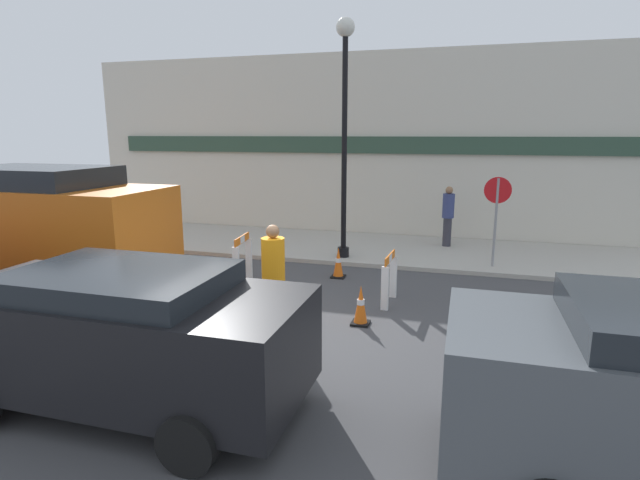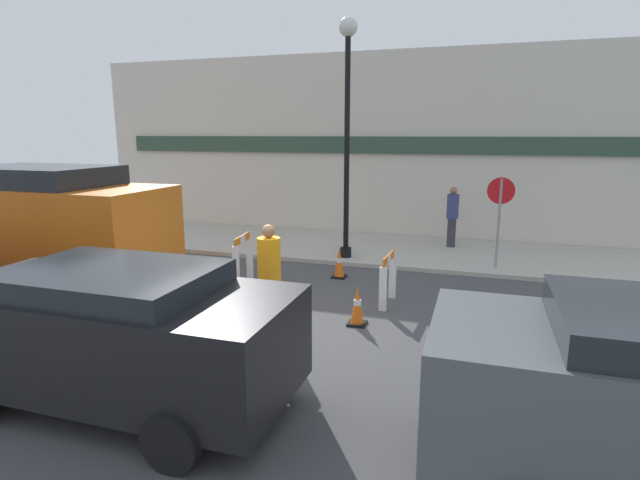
% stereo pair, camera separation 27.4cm
% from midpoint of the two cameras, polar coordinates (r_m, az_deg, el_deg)
% --- Properties ---
extents(ground_plane, '(60.00, 60.00, 0.00)m').
position_cam_midpoint_polar(ground_plane, '(8.18, -8.89, -10.63)').
color(ground_plane, '#424244').
extents(sidewalk_slab, '(18.00, 3.69, 0.10)m').
position_cam_midpoint_polar(sidewalk_slab, '(13.90, 2.19, -0.75)').
color(sidewalk_slab, '#ADA89E').
rests_on(sidewalk_slab, ground_plane).
extents(storefront_facade, '(18.00, 0.22, 5.50)m').
position_cam_midpoint_polar(storefront_facade, '(15.43, 4.04, 10.63)').
color(storefront_facade, beige).
rests_on(storefront_facade, ground_plane).
extents(streetlamp_post, '(0.44, 0.44, 5.64)m').
position_cam_midpoint_polar(streetlamp_post, '(12.19, 2.17, 14.73)').
color(streetlamp_post, black).
rests_on(streetlamp_post, sidewalk_slab).
extents(stop_sign, '(0.60, 0.06, 2.08)m').
position_cam_midpoint_polar(stop_sign, '(12.02, 18.92, 3.60)').
color(stop_sign, gray).
rests_on(stop_sign, sidewalk_slab).
extents(barricade_0, '(0.18, 0.83, 0.96)m').
position_cam_midpoint_polar(barricade_0, '(9.39, 7.10, -4.21)').
color(barricade_0, white).
rests_on(barricade_0, ground_plane).
extents(barricade_1, '(0.23, 0.88, 1.09)m').
position_cam_midpoint_polar(barricade_1, '(10.45, -9.59, -2.20)').
color(barricade_1, white).
rests_on(barricade_1, ground_plane).
extents(traffic_cone_0, '(0.30, 0.30, 0.69)m').
position_cam_midpoint_polar(traffic_cone_0, '(11.04, 1.39, -2.64)').
color(traffic_cone_0, black).
rests_on(traffic_cone_0, ground_plane).
extents(traffic_cone_1, '(0.30, 0.30, 0.68)m').
position_cam_midpoint_polar(traffic_cone_1, '(8.39, 3.74, -7.49)').
color(traffic_cone_1, black).
rests_on(traffic_cone_1, ground_plane).
extents(traffic_cone_2, '(0.30, 0.30, 0.72)m').
position_cam_midpoint_polar(traffic_cone_2, '(8.70, -6.95, -6.69)').
color(traffic_cone_2, black).
rests_on(traffic_cone_2, ground_plane).
extents(person_worker, '(0.37, 0.37, 1.76)m').
position_cam_midpoint_polar(person_worker, '(7.91, -6.34, -4.09)').
color(person_worker, '#33333D').
rests_on(person_worker, ground_plane).
extents(person_pedestrian, '(0.42, 0.42, 1.64)m').
position_cam_midpoint_polar(person_pedestrian, '(13.98, 13.88, 2.89)').
color(person_pedestrian, '#33333D').
rests_on(person_pedestrian, sidewalk_slab).
extents(parked_car_1, '(4.18, 1.95, 1.66)m').
position_cam_midpoint_polar(parked_car_1, '(6.25, -22.60, -9.47)').
color(parked_car_1, black).
rests_on(parked_car_1, ground_plane).
extents(work_van, '(5.24, 2.25, 2.50)m').
position_cam_midpoint_polar(work_van, '(11.49, -30.09, 1.54)').
color(work_van, '#D16619').
rests_on(work_van, ground_plane).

